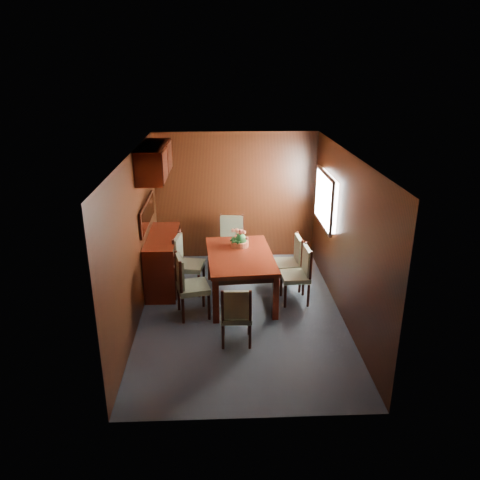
{
  "coord_description": "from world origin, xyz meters",
  "views": [
    {
      "loc": [
        -0.29,
        -6.23,
        3.55
      ],
      "look_at": [
        0.0,
        0.34,
        1.05
      ],
      "focal_mm": 35.0,
      "sensor_mm": 36.0,
      "label": 1
    }
  ],
  "objects_px": {
    "flower_centerpiece": "(240,238)",
    "chair_left_near": "(188,283)",
    "sideboard": "(164,261)",
    "chair_right_near": "(300,271)",
    "chair_head": "(236,313)",
    "dining_table": "(240,260)"
  },
  "relations": [
    {
      "from": "dining_table",
      "to": "chair_left_near",
      "type": "relative_size",
      "value": 1.71
    },
    {
      "from": "chair_right_near",
      "to": "flower_centerpiece",
      "type": "distance_m",
      "value": 1.11
    },
    {
      "from": "chair_left_near",
      "to": "chair_right_near",
      "type": "xyz_separation_m",
      "value": [
        1.71,
        0.38,
        -0.03
      ]
    },
    {
      "from": "chair_right_near",
      "to": "chair_left_near",
      "type": "bearing_deg",
      "value": 100.0
    },
    {
      "from": "sideboard",
      "to": "chair_left_near",
      "type": "relative_size",
      "value": 1.43
    },
    {
      "from": "chair_left_near",
      "to": "flower_centerpiece",
      "type": "height_order",
      "value": "flower_centerpiece"
    },
    {
      "from": "sideboard",
      "to": "flower_centerpiece",
      "type": "height_order",
      "value": "flower_centerpiece"
    },
    {
      "from": "dining_table",
      "to": "sideboard",
      "type": "bearing_deg",
      "value": 154.74
    },
    {
      "from": "chair_head",
      "to": "sideboard",
      "type": "bearing_deg",
      "value": 123.14
    },
    {
      "from": "chair_right_near",
      "to": "flower_centerpiece",
      "type": "bearing_deg",
      "value": 58.54
    },
    {
      "from": "chair_head",
      "to": "chair_left_near",
      "type": "bearing_deg",
      "value": 131.48
    },
    {
      "from": "chair_head",
      "to": "chair_right_near",
      "type": "bearing_deg",
      "value": 50.08
    },
    {
      "from": "chair_right_near",
      "to": "flower_centerpiece",
      "type": "xyz_separation_m",
      "value": [
        -0.91,
        0.51,
        0.39
      ]
    },
    {
      "from": "flower_centerpiece",
      "to": "chair_left_near",
      "type": "bearing_deg",
      "value": -132.11
    },
    {
      "from": "sideboard",
      "to": "chair_head",
      "type": "bearing_deg",
      "value": -58.03
    },
    {
      "from": "sideboard",
      "to": "chair_left_near",
      "type": "height_order",
      "value": "chair_left_near"
    },
    {
      "from": "dining_table",
      "to": "chair_right_near",
      "type": "bearing_deg",
      "value": -14.2
    },
    {
      "from": "chair_left_near",
      "to": "flower_centerpiece",
      "type": "bearing_deg",
      "value": 124.52
    },
    {
      "from": "sideboard",
      "to": "chair_head",
      "type": "relative_size",
      "value": 1.63
    },
    {
      "from": "sideboard",
      "to": "chair_right_near",
      "type": "xyz_separation_m",
      "value": [
        2.18,
        -0.66,
        0.06
      ]
    },
    {
      "from": "chair_left_near",
      "to": "flower_centerpiece",
      "type": "distance_m",
      "value": 1.25
    },
    {
      "from": "chair_left_near",
      "to": "chair_right_near",
      "type": "height_order",
      "value": "chair_left_near"
    }
  ]
}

